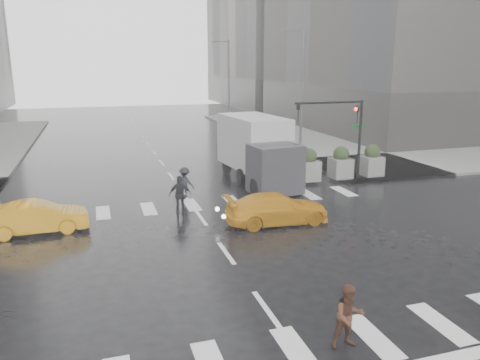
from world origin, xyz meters
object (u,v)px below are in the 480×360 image
object	(u,v)px
pedestrian_brown	(349,316)
box_truck	(259,149)
traffic_signal_pole	(345,124)
taxi_mid	(37,217)

from	to	relation	value
pedestrian_brown	box_truck	world-z (taller)	box_truck
traffic_signal_pole	box_truck	bearing A→B (deg)	167.70
traffic_signal_pole	pedestrian_brown	bearing A→B (deg)	-118.80
taxi_mid	box_truck	world-z (taller)	box_truck
traffic_signal_pole	taxi_mid	bearing A→B (deg)	-166.03
pedestrian_brown	taxi_mid	bearing A→B (deg)	129.29
traffic_signal_pole	box_truck	xyz separation A→B (m)	(-4.61, 1.01, -1.31)
taxi_mid	box_truck	xyz separation A→B (m)	(10.86, 4.85, 1.29)
traffic_signal_pole	box_truck	size ratio (longest dim) A/B	0.67
pedestrian_brown	box_truck	distance (m)	15.56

